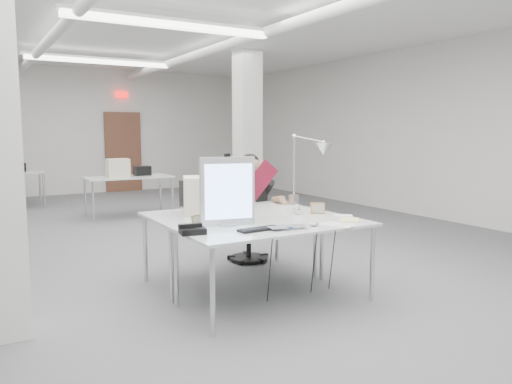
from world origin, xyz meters
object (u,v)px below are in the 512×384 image
seated_person (251,190)px  desk_phone (192,231)px  office_chair (249,217)px  desk_main (276,226)px  architect_lamp (307,167)px  laptop (290,229)px  beige_monitor (204,195)px  monitor (227,191)px  bankers_lamp (244,201)px

seated_person → desk_phone: (-1.37, -1.41, -0.12)m
seated_person → office_chair: bearing=88.3°
desk_main → desk_phone: desk_phone is taller
seated_person → architect_lamp: bearing=-69.0°
desk_main → office_chair: 1.59m
desk_main → office_chair: bearing=69.9°
laptop → beige_monitor: size_ratio=0.83×
monitor → desk_phone: size_ratio=3.01×
desk_phone → architect_lamp: architect_lamp is taller
bankers_lamp → architect_lamp: bearing=41.6°
seated_person → architect_lamp: size_ratio=1.05×
desk_main → beige_monitor: bearing=109.7°
desk_main → architect_lamp: (0.85, 0.70, 0.47)m
desk_main → seated_person: seated_person is taller
desk_main → architect_lamp: 1.20m
desk_main → beige_monitor: 0.98m
office_chair → bankers_lamp: (-0.65, -1.07, 0.37)m
monitor → desk_phone: (-0.43, -0.19, -0.29)m
seated_person → monitor: same height
desk_main → laptop: laptop is taller
bankers_lamp → architect_lamp: (0.96, 0.29, 0.28)m
laptop → bankers_lamp: size_ratio=0.98×
office_chair → monitor: 1.67m
monitor → bankers_lamp: size_ratio=1.80×
desk_main → beige_monitor: (-0.32, 0.90, 0.21)m
laptop → architect_lamp: size_ratio=0.37×
office_chair → beige_monitor: beige_monitor is taller
desk_main → bankers_lamp: (-0.11, 0.42, 0.19)m
monitor → architect_lamp: size_ratio=0.69×
seated_person → monitor: size_ratio=1.54×
office_chair → beige_monitor: 1.12m
office_chair → architect_lamp: bearing=-70.3°
architect_lamp → monitor: bearing=-168.9°
seated_person → beige_monitor: bearing=-150.2°
beige_monitor → architect_lamp: (1.17, -0.20, 0.26)m
bankers_lamp → architect_lamp: 1.04m
laptop → desk_phone: size_ratio=1.64×
monitor → laptop: bearing=-40.2°
monitor → architect_lamp: bearing=34.5°
office_chair → laptop: office_chair is taller
beige_monitor → seated_person: bearing=52.3°
desk_main → monitor: size_ratio=2.86×
monitor → architect_lamp: 1.35m
monitor → desk_phone: monitor is taller
bankers_lamp → beige_monitor: beige_monitor is taller
laptop → architect_lamp: bearing=56.5°
laptop → desk_phone: bearing=168.1°
beige_monitor → architect_lamp: architect_lamp is taller
office_chair → architect_lamp: (0.31, -0.78, 0.66)m
desk_phone → beige_monitor: bearing=71.2°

